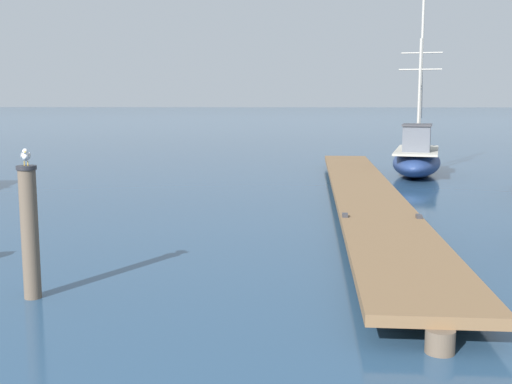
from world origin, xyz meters
TOP-DOWN VIEW (x-y plane):
  - floating_dock at (4.64, 15.57)m, footprint 2.57×21.78m
  - fishing_boat_1 at (7.50, 22.66)m, footprint 2.97×7.26m
  - mooring_piling at (-1.49, 6.72)m, footprint 0.30×0.30m
  - perched_seagull at (-1.49, 6.73)m, footprint 0.22×0.37m

SIDE VIEW (x-z plane):
  - floating_dock at x=4.64m, z-range 0.10..0.63m
  - fishing_boat_1 at x=7.50m, z-range -2.82..4.23m
  - mooring_piling at x=-1.49m, z-range 0.04..2.08m
  - perched_seagull at x=-1.49m, z-range 2.06..2.33m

